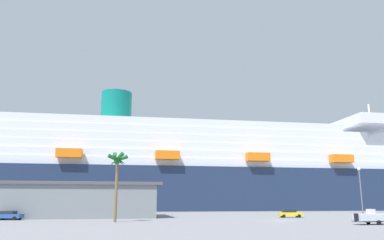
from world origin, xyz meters
TOP-DOWN VIEW (x-y plane):
  - ground_plane at (0.00, 30.00)m, footprint 600.00×600.00m
  - cruise_ship at (2.56, 78.59)m, footprint 266.44×43.49m
  - terminal_building at (-46.92, 20.08)m, footprint 55.60×24.80m
  - small_boat_on_trailer at (10.89, -11.77)m, footprint 7.92×2.92m
  - palm_tree at (-27.03, -1.02)m, footprint 3.50×3.23m
  - street_lamp at (16.25, 1.31)m, footprint 0.56×0.56m
  - parked_car_blue_suv at (-46.32, 8.27)m, footprint 4.93×2.68m
  - parked_car_yellow_taxi at (7.11, 12.70)m, footprint 4.91×2.47m

SIDE VIEW (x-z plane):
  - ground_plane at x=0.00m, z-range 0.00..0.00m
  - parked_car_yellow_taxi at x=7.11m, z-range 0.04..1.62m
  - parked_car_blue_suv at x=-46.32m, z-range 0.04..1.62m
  - small_boat_on_trailer at x=10.89m, z-range -0.11..2.04m
  - terminal_building at x=-46.92m, z-range 0.02..6.97m
  - street_lamp at x=16.25m, z-range 1.28..10.56m
  - palm_tree at x=-27.03m, z-range 3.46..14.59m
  - cruise_ship at x=2.56m, z-range -11.47..38.33m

